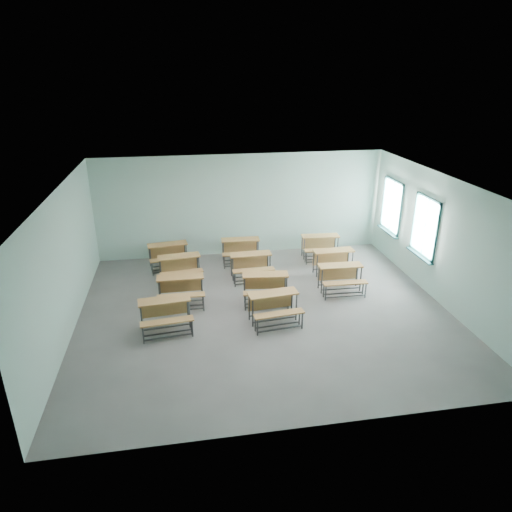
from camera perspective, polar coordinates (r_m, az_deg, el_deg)
The scene contains 12 objects.
room at distance 10.75m, azimuth 1.56°, elevation 0.65°, with size 9.04×8.04×3.24m.
desk_unit_r0c0 at distance 10.61m, azimuth -11.27°, elevation -6.74°, with size 1.24×0.90×0.73m.
desk_unit_r0c1 at distance 10.71m, azimuth 2.30°, elevation -5.98°, with size 1.25×0.90×0.73m.
desk_unit_r1c0 at distance 11.66m, azimuth -9.39°, elevation -3.81°, with size 1.17×0.79×0.73m.
desk_unit_r1c1 at distance 11.64m, azimuth 1.21°, elevation -3.53°, with size 1.25×0.91×0.73m.
desk_unit_r1c2 at distance 12.37m, azimuth 10.60°, elevation -2.31°, with size 1.19×0.82×0.73m.
desk_unit_r2c0 at distance 12.93m, azimuth -9.50°, elevation -1.11°, with size 1.25×0.91×0.73m.
desk_unit_r2c1 at distance 12.90m, azimuth -0.59°, elevation -0.84°, with size 1.19×0.81×0.73m.
desk_unit_r2c2 at distance 13.33m, azimuth 9.78°, elevation -0.38°, with size 1.19×0.82×0.73m.
desk_unit_r3c0 at distance 13.87m, azimuth -10.90°, elevation 0.45°, with size 1.27×0.94×0.73m.
desk_unit_r3c1 at distance 14.01m, azimuth -1.93°, elevation 1.08°, with size 1.21×0.84×0.73m.
desk_unit_r3c2 at distance 14.44m, azimuth 8.10°, elevation 1.53°, with size 1.22×0.86×0.73m.
Camera 1 is at (-1.88, -9.76, 5.58)m, focal length 32.00 mm.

